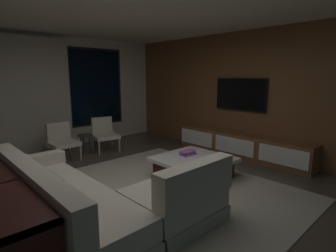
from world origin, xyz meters
TOP-DOWN VIEW (x-y plane):
  - floor at (0.00, 0.00)m, footprint 9.20×9.20m
  - back_wall_with_window at (-0.06, 3.62)m, footprint 6.60×0.30m
  - media_wall at (3.06, 0.00)m, footprint 0.12×7.80m
  - ceiling at (0.00, 0.00)m, footprint 8.20×8.20m
  - area_rug at (0.35, -0.10)m, footprint 3.20×3.80m
  - sectional_couch at (-0.87, -0.22)m, footprint 1.98×2.50m
  - coffee_table at (1.12, -0.02)m, footprint 1.16×1.16m
  - book_stack_on_coffee_table at (1.17, 0.16)m, footprint 0.30×0.20m
  - accent_chair_near_window at (0.90, 2.58)m, footprint 0.64×0.66m
  - accent_chair_by_curtain at (-0.12, 2.56)m, footprint 0.55×0.57m
  - side_stool at (0.40, 2.56)m, footprint 0.32×0.32m
  - media_console at (2.77, 0.05)m, footprint 0.46×3.10m
  - mounted_tv at (2.95, 0.25)m, footprint 0.05×1.22m
  - console_table_behind_couch at (-1.78, -0.09)m, footprint 0.40×2.10m

SIDE VIEW (x-z plane):
  - floor at x=0.00m, z-range 0.00..0.00m
  - area_rug at x=0.35m, z-range 0.00..0.01m
  - coffee_table at x=1.12m, z-range 0.01..0.37m
  - media_console at x=2.77m, z-range -0.01..0.51m
  - sectional_couch at x=-0.87m, z-range -0.12..0.70m
  - side_stool at x=0.40m, z-range 0.14..0.60m
  - book_stack_on_coffee_table at x=1.17m, z-range 0.36..0.44m
  - console_table_behind_couch at x=-1.78m, z-range 0.05..0.79m
  - accent_chair_near_window at x=0.90m, z-range 0.04..0.82m
  - accent_chair_by_curtain at x=-0.12m, z-range 0.04..0.82m
  - back_wall_with_window at x=-0.06m, z-range -0.01..2.69m
  - media_wall at x=3.06m, z-range 0.00..2.70m
  - mounted_tv at x=2.95m, z-range 1.00..1.70m
  - ceiling at x=0.00m, z-range 2.70..2.70m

